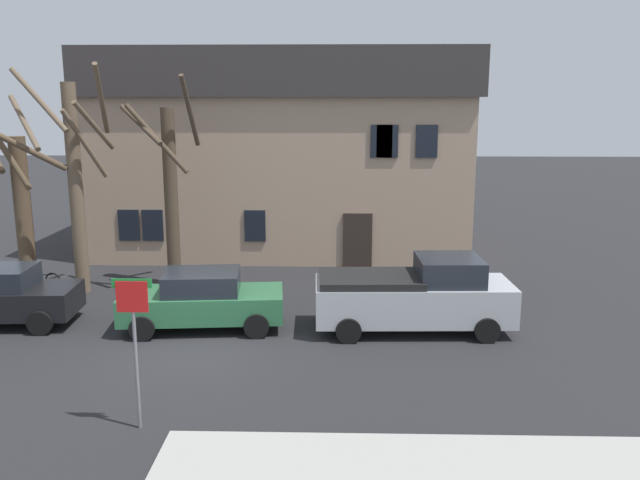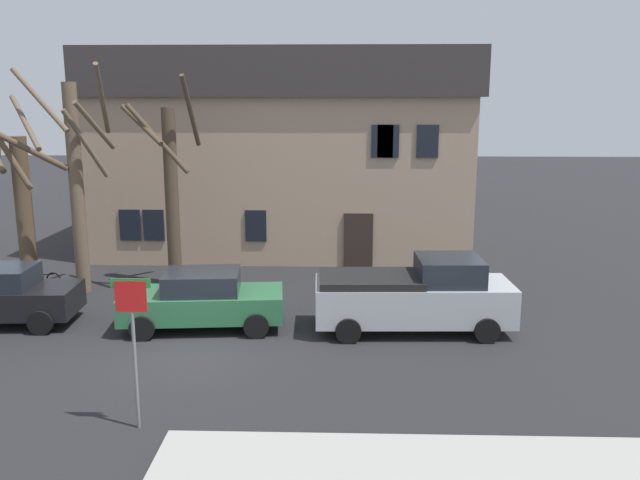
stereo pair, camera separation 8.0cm
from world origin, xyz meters
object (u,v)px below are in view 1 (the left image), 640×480
(tree_bare_mid, at_px, (74,176))
(pickup_truck_silver, at_px, (415,295))
(car_green_sedan, at_px, (203,300))
(tree_bare_near, at_px, (19,202))
(bicycle_leaning, at_px, (41,281))
(street_sign_pole, at_px, (134,326))
(tree_bare_far, at_px, (170,188))
(building_main, at_px, (285,150))

(tree_bare_mid, xyz_separation_m, pickup_truck_silver, (10.63, -3.37, -2.88))
(car_green_sedan, distance_m, pickup_truck_silver, 5.92)
(tree_bare_near, height_order, bicycle_leaning, tree_bare_near)
(car_green_sedan, bearing_deg, street_sign_pole, -90.85)
(tree_bare_mid, bearing_deg, bicycle_leaning, 176.90)
(tree_bare_near, height_order, tree_bare_mid, tree_bare_mid)
(tree_bare_near, distance_m, tree_bare_mid, 2.32)
(tree_bare_far, xyz_separation_m, street_sign_pole, (1.80, -10.17, -1.27))
(building_main, relative_size, car_green_sedan, 3.33)
(building_main, relative_size, tree_bare_far, 2.16)
(building_main, bearing_deg, tree_bare_mid, -128.95)
(tree_bare_near, xyz_separation_m, tree_bare_mid, (2.09, -0.42, 0.90))
(tree_bare_far, height_order, bicycle_leaning, tree_bare_far)
(tree_bare_near, height_order, pickup_truck_silver, tree_bare_near)
(tree_bare_far, bearing_deg, tree_bare_mid, -160.49)
(tree_bare_near, bearing_deg, car_green_sedan, -29.07)
(pickup_truck_silver, height_order, bicycle_leaning, pickup_truck_silver)
(car_green_sedan, xyz_separation_m, pickup_truck_silver, (5.92, -0.01, 0.18))
(bicycle_leaning, bearing_deg, pickup_truck_silver, -15.97)
(pickup_truck_silver, height_order, street_sign_pole, street_sign_pole)
(tree_bare_mid, bearing_deg, building_main, 51.05)
(tree_bare_near, bearing_deg, tree_bare_far, 6.72)
(tree_bare_near, relative_size, tree_bare_far, 0.82)
(tree_bare_mid, xyz_separation_m, car_green_sedan, (4.72, -3.36, -3.07))
(bicycle_leaning, bearing_deg, tree_bare_far, 12.31)
(tree_bare_far, bearing_deg, car_green_sedan, -66.65)
(car_green_sedan, xyz_separation_m, bicycle_leaning, (-6.13, 3.44, -0.45))
(bicycle_leaning, bearing_deg, tree_bare_near, 152.69)
(building_main, bearing_deg, car_green_sedan, -97.60)
(building_main, bearing_deg, pickup_truck_silver, -68.04)
(car_green_sedan, height_order, street_sign_pole, street_sign_pole)
(tree_bare_mid, bearing_deg, tree_bare_far, 19.51)
(street_sign_pole, bearing_deg, bicycle_leaning, 123.19)
(tree_bare_near, xyz_separation_m, bicycle_leaning, (0.67, -0.35, -2.62))
(building_main, height_order, tree_bare_near, building_main)
(building_main, bearing_deg, tree_bare_far, -116.77)
(tree_bare_far, relative_size, car_green_sedan, 1.54)
(tree_bare_far, xyz_separation_m, bicycle_leaning, (-4.25, -0.93, -3.00))
(building_main, distance_m, tree_bare_mid, 9.85)
(tree_bare_far, distance_m, street_sign_pole, 10.41)
(pickup_truck_silver, xyz_separation_m, bicycle_leaning, (-12.05, 3.45, -0.64))
(street_sign_pole, xyz_separation_m, bicycle_leaning, (-6.05, 9.25, -1.74))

